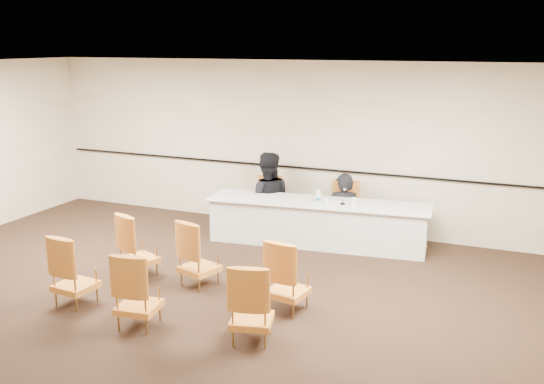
{
  "coord_description": "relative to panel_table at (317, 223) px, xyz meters",
  "views": [
    {
      "loc": [
        3.84,
        -6.1,
        3.3
      ],
      "look_at": [
        0.16,
        2.6,
        0.96
      ],
      "focal_mm": 40.0,
      "sensor_mm": 36.0,
      "label": 1
    }
  ],
  "objects": [
    {
      "name": "panelist_second_chair",
      "position": [
        -1.1,
        0.43,
        0.11
      ],
      "size": [
        0.55,
        0.55,
        0.95
      ],
      "primitive_type": null,
      "rotation": [
        0.0,
        0.0,
        0.11
      ],
      "color": "#C37223",
      "rests_on": "ground"
    },
    {
      "name": "wall_back",
      "position": [
        -0.77,
        0.89,
        1.13
      ],
      "size": [
        10.0,
        0.04,
        3.0
      ],
      "primitive_type": "cube",
      "color": "beige",
      "rests_on": "ground"
    },
    {
      "name": "aud_chair_back_mid",
      "position": [
        -0.97,
        -3.71,
        0.11
      ],
      "size": [
        0.57,
        0.57,
        0.95
      ],
      "primitive_type": null,
      "rotation": [
        0.0,
        0.0,
        0.14
      ],
      "color": "#C37223",
      "rests_on": "ground"
    },
    {
      "name": "ceiling",
      "position": [
        -0.77,
        -3.11,
        2.63
      ],
      "size": [
        10.0,
        10.0,
        0.0
      ],
      "primitive_type": "plane",
      "rotation": [
        3.14,
        0.0,
        0.0
      ],
      "color": "silver",
      "rests_on": "ground"
    },
    {
      "name": "aud_chair_front_right",
      "position": [
        0.49,
        -2.61,
        0.11
      ],
      "size": [
        0.57,
        0.57,
        0.95
      ],
      "primitive_type": null,
      "rotation": [
        0.0,
        0.0,
        -0.14
      ],
      "color": "#C37223",
      "rests_on": "ground"
    },
    {
      "name": "panelist_main_chair",
      "position": [
        0.27,
        0.59,
        0.11
      ],
      "size": [
        0.55,
        0.55,
        0.95
      ],
      "primitive_type": null,
      "rotation": [
        0.0,
        0.0,
        0.11
      ],
      "color": "#C37223",
      "rests_on": "ground"
    },
    {
      "name": "aud_chair_front_left",
      "position": [
        -1.91,
        -2.37,
        0.11
      ],
      "size": [
        0.64,
        0.64,
        0.95
      ],
      "primitive_type": null,
      "rotation": [
        0.0,
        0.0,
        -0.36
      ],
      "color": "#C37223",
      "rests_on": "ground"
    },
    {
      "name": "coffee_cup",
      "position": [
        0.63,
        -0.08,
        0.44
      ],
      "size": [
        0.1,
        0.1,
        0.15
      ],
      "primitive_type": "cylinder",
      "rotation": [
        0.0,
        0.0,
        -0.11
      ],
      "color": "silver",
      "rests_on": "panel_table"
    },
    {
      "name": "microphone",
      "position": [
        0.43,
        -0.01,
        0.49
      ],
      "size": [
        0.1,
        0.19,
        0.25
      ],
      "primitive_type": null,
      "rotation": [
        0.0,
        0.0,
        0.09
      ],
      "color": "black",
      "rests_on": "panel_table"
    },
    {
      "name": "panel_table",
      "position": [
        0.0,
        0.0,
        0.0
      ],
      "size": [
        3.75,
        1.26,
        0.74
      ],
      "primitive_type": null,
      "rotation": [
        0.0,
        0.0,
        0.11
      ],
      "color": "silver",
      "rests_on": "ground"
    },
    {
      "name": "aud_chair_back_left",
      "position": [
        -2.09,
        -3.49,
        0.11
      ],
      "size": [
        0.54,
        0.54,
        0.95
      ],
      "primitive_type": null,
      "rotation": [
        0.0,
        0.0,
        -0.09
      ],
      "color": "#C37223",
      "rests_on": "ground"
    },
    {
      "name": "panelist_main",
      "position": [
        0.27,
        0.59,
        -0.07
      ],
      "size": [
        0.69,
        0.55,
        1.65
      ],
      "primitive_type": "imported",
      "rotation": [
        0.0,
        0.0,
        3.43
      ],
      "color": "black",
      "rests_on": "ground"
    },
    {
      "name": "drinking_glass",
      "position": [
        0.18,
        -0.11,
        0.42
      ],
      "size": [
        0.08,
        0.08,
        0.1
      ],
      "primitive_type": "cylinder",
      "rotation": [
        0.0,
        0.0,
        -0.31
      ],
      "color": "white",
      "rests_on": "panel_table"
    },
    {
      "name": "water_bottle",
      "position": [
        0.03,
        -0.06,
        0.48
      ],
      "size": [
        0.08,
        0.08,
        0.23
      ],
      "primitive_type": null,
      "rotation": [
        0.0,
        0.0,
        -0.23
      ],
      "color": "#17737F",
      "rests_on": "panel_table"
    },
    {
      "name": "wall_rail",
      "position": [
        -0.77,
        0.85,
        0.73
      ],
      "size": [
        9.8,
        0.04,
        0.03
      ],
      "primitive_type": "cube",
      "color": "black",
      "rests_on": "wall_back"
    },
    {
      "name": "floor",
      "position": [
        -0.77,
        -3.11,
        -0.37
      ],
      "size": [
        10.0,
        10.0,
        0.0
      ],
      "primitive_type": "plane",
      "color": "black",
      "rests_on": "ground"
    },
    {
      "name": "papers",
      "position": [
        0.32,
        0.04,
        0.37
      ],
      "size": [
        0.37,
        0.34,
        0.0
      ],
      "primitive_type": "cube",
      "rotation": [
        0.0,
        0.0,
        0.51
      ],
      "color": "white",
      "rests_on": "panel_table"
    },
    {
      "name": "aud_chair_front_mid",
      "position": [
        -0.93,
        -2.33,
        0.11
      ],
      "size": [
        0.63,
        0.63,
        0.95
      ],
      "primitive_type": null,
      "rotation": [
        0.0,
        0.0,
        -0.3
      ],
      "color": "#C37223",
      "rests_on": "ground"
    },
    {
      "name": "aud_chair_back_right",
      "position": [
        0.41,
        -3.51,
        0.11
      ],
      "size": [
        0.61,
        0.61,
        0.95
      ],
      "primitive_type": null,
      "rotation": [
        0.0,
        0.0,
        0.26
      ],
      "color": "#C37223",
      "rests_on": "ground"
    },
    {
      "name": "panelist_second",
      "position": [
        -1.1,
        0.43,
        0.13
      ],
      "size": [
        1.1,
        0.99,
        1.84
      ],
      "primitive_type": "imported",
      "rotation": [
        0.0,
        0.0,
        3.54
      ],
      "color": "black",
      "rests_on": "ground"
    }
  ]
}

